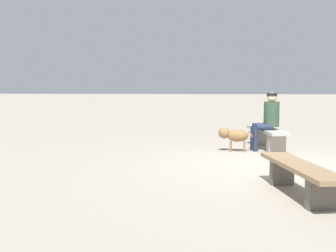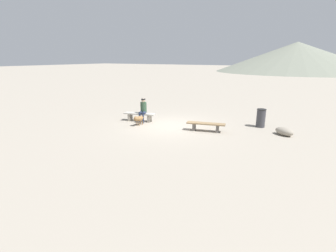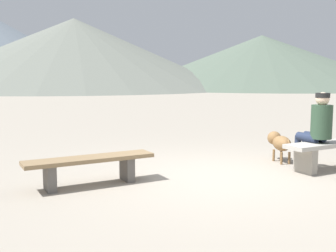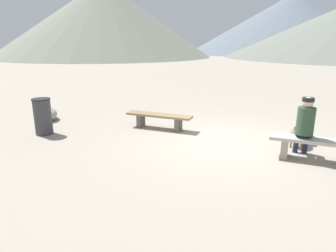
{
  "view_description": "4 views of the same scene",
  "coord_description": "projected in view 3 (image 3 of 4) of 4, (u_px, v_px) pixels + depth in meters",
  "views": [
    {
      "loc": [
        -7.15,
        1.0,
        1.4
      ],
      "look_at": [
        -0.84,
        1.93,
        0.79
      ],
      "focal_mm": 40.98,
      "sensor_mm": 36.0,
      "label": 1
    },
    {
      "loc": [
        -6.5,
        11.46,
        3.57
      ],
      "look_at": [
        -0.73,
        1.54,
        0.45
      ],
      "focal_mm": 27.12,
      "sensor_mm": 36.0,
      "label": 2
    },
    {
      "loc": [
        -2.42,
        -5.85,
        1.59
      ],
      "look_at": [
        -0.71,
        0.44,
        0.79
      ],
      "focal_mm": 43.09,
      "sensor_mm": 36.0,
      "label": 3
    },
    {
      "loc": [
        2.94,
        -6.43,
        2.39
      ],
      "look_at": [
        -0.84,
        -1.17,
        0.54
      ],
      "focal_mm": 31.65,
      "sensor_mm": 36.0,
      "label": 4
    }
  ],
  "objects": [
    {
      "name": "dog",
      "position": [
        279.0,
        142.0,
        7.54
      ],
      "size": [
        0.31,
        0.77,
        0.55
      ],
      "rotation": [
        0.0,
        0.0,
        1.51
      ],
      "color": "olive",
      "rests_on": "ground"
    },
    {
      "name": "bench_left",
      "position": [
        90.0,
        165.0,
        5.88
      ],
      "size": [
        1.94,
        0.84,
        0.43
      ],
      "rotation": [
        0.0,
        0.0,
        0.24
      ],
      "color": "#605B56",
      "rests_on": "ground"
    },
    {
      "name": "distant_peak_0",
      "position": [
        75.0,
        54.0,
        52.83
      ],
      "size": [
        41.71,
        41.71,
        9.15
      ],
      "primitive_type": "cone",
      "color": "slate",
      "rests_on": "ground"
    },
    {
      "name": "distant_peak_2",
      "position": [
        261.0,
        62.0,
        56.78
      ],
      "size": [
        38.61,
        38.61,
        7.37
      ],
      "primitive_type": "cone",
      "color": "#566656",
      "rests_on": "ground"
    },
    {
      "name": "ground",
      "position": [
        218.0,
        179.0,
        6.43
      ],
      "size": [
        210.0,
        210.0,
        0.06
      ],
      "primitive_type": "cube",
      "color": "#9E9384"
    },
    {
      "name": "seated_person",
      "position": [
        318.0,
        125.0,
        6.81
      ],
      "size": [
        0.45,
        0.64,
        1.33
      ],
      "rotation": [
        0.0,
        0.0,
        0.28
      ],
      "color": "#2D4733",
      "rests_on": "ground"
    },
    {
      "name": "bench_right",
      "position": [
        331.0,
        150.0,
        6.92
      ],
      "size": [
        1.88,
        0.84,
        0.48
      ],
      "rotation": [
        0.0,
        0.0,
        0.24
      ],
      "color": "gray",
      "rests_on": "ground"
    }
  ]
}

